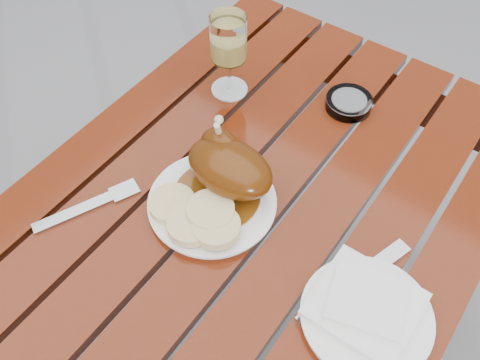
% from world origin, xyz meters
% --- Properties ---
extents(ground, '(60.00, 60.00, 0.00)m').
position_xyz_m(ground, '(0.00, 0.00, 0.00)').
color(ground, slate).
rests_on(ground, ground).
extents(table, '(0.80, 1.20, 0.75)m').
position_xyz_m(table, '(0.00, 0.00, 0.38)').
color(table, maroon).
rests_on(table, ground).
extents(dinner_plate, '(0.32, 0.32, 0.02)m').
position_xyz_m(dinner_plate, '(-0.06, -0.01, 0.76)').
color(dinner_plate, white).
rests_on(dinner_plate, table).
extents(roast_duck, '(0.17, 0.17, 0.12)m').
position_xyz_m(roast_duck, '(-0.06, 0.04, 0.81)').
color(roast_duck, '#63320B').
rests_on(roast_duck, dinner_plate).
extents(bread_dumplings, '(0.18, 0.12, 0.03)m').
position_xyz_m(bread_dumplings, '(-0.05, -0.06, 0.78)').
color(bread_dumplings, beige).
rests_on(bread_dumplings, dinner_plate).
extents(wine_glass, '(0.08, 0.08, 0.19)m').
position_xyz_m(wine_glass, '(-0.22, 0.26, 0.84)').
color(wine_glass, '#E2D066').
rests_on(wine_glass, table).
extents(side_plate, '(0.22, 0.22, 0.02)m').
position_xyz_m(side_plate, '(0.28, -0.04, 0.76)').
color(side_plate, white).
rests_on(side_plate, table).
extents(napkin, '(0.16, 0.15, 0.01)m').
position_xyz_m(napkin, '(0.27, -0.03, 0.77)').
color(napkin, white).
rests_on(napkin, side_plate).
extents(ashtray, '(0.11, 0.11, 0.02)m').
position_xyz_m(ashtray, '(0.02, 0.37, 0.76)').
color(ashtray, '#B2B7BC').
rests_on(ashtray, table).
extents(fork, '(0.10, 0.18, 0.01)m').
position_xyz_m(fork, '(-0.25, -0.16, 0.75)').
color(fork, gray).
rests_on(fork, table).
extents(knife, '(0.08, 0.20, 0.01)m').
position_xyz_m(knife, '(0.22, -0.01, 0.75)').
color(knife, gray).
rests_on(knife, table).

